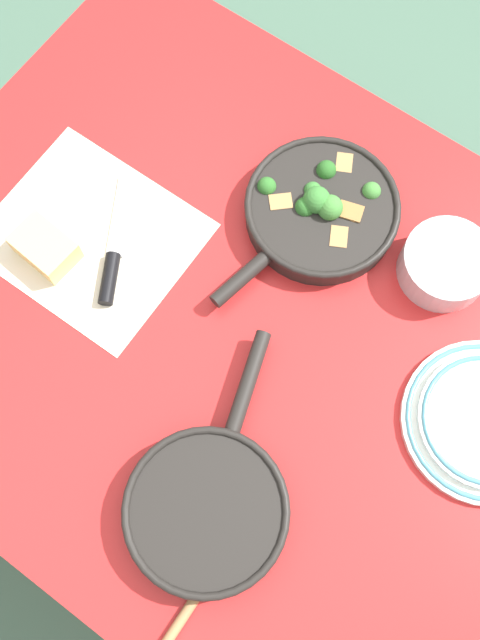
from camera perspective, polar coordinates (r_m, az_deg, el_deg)
ground_plane at (r=1.87m, az=-0.00°, el=-7.35°), size 14.00×14.00×0.00m
dining_table_red at (r=1.20m, az=-0.00°, el=-1.48°), size 1.19×0.97×0.77m
skillet_broccoli at (r=1.18m, az=6.41°, el=8.81°), size 0.25×0.36×0.07m
skillet_eggs at (r=1.05m, az=-2.62°, el=-14.79°), size 0.24×0.39×0.05m
wooden_spoon at (r=1.07m, az=-3.85°, el=-21.65°), size 0.04×0.35×0.02m
parchment_sheet at (r=1.20m, az=-11.81°, el=6.57°), size 0.33×0.28×0.00m
grater_knife at (r=1.17m, az=-10.10°, el=4.93°), size 0.14×0.21×0.02m
cheese_block at (r=1.19m, az=-15.32°, el=5.59°), size 0.10×0.08×0.05m
prep_bowl_steel at (r=1.17m, az=16.09°, el=4.28°), size 0.14×0.14×0.06m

